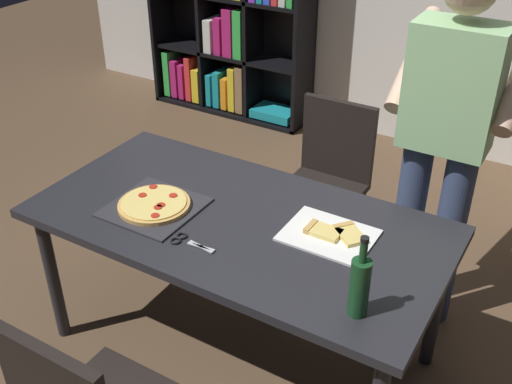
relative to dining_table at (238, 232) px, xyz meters
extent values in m
plane|color=brown|center=(0.00, 0.00, -0.68)|extent=(12.00, 12.00, 0.00)
cube|color=#232328|center=(0.00, 0.00, 0.05)|extent=(1.76, 0.90, 0.04)
cylinder|color=#232328|center=(-0.80, -0.37, -0.32)|extent=(0.06, 0.06, 0.71)
cylinder|color=#232328|center=(-0.80, 0.37, -0.32)|extent=(0.06, 0.06, 0.71)
cylinder|color=#232328|center=(0.80, 0.37, -0.32)|extent=(0.06, 0.06, 0.71)
cube|color=black|center=(0.00, 0.85, -0.25)|extent=(0.42, 0.42, 0.04)
cube|color=black|center=(0.00, 1.04, 0.00)|extent=(0.42, 0.04, 0.45)
cylinder|color=black|center=(-0.18, 0.67, -0.47)|extent=(0.04, 0.04, 0.41)
cylinder|color=black|center=(0.18, 0.67, -0.47)|extent=(0.04, 0.04, 0.41)
cylinder|color=black|center=(-0.18, 1.03, -0.47)|extent=(0.04, 0.04, 0.41)
cylinder|color=black|center=(0.18, 1.03, -0.47)|extent=(0.04, 0.04, 0.41)
cube|color=black|center=(-0.87, 2.35, 0.30)|extent=(0.03, 0.35, 1.95)
cube|color=black|center=(-1.56, 2.35, -0.66)|extent=(1.40, 0.35, 0.03)
cube|color=black|center=(-1.56, 2.35, -0.18)|extent=(1.34, 0.29, 0.03)
cube|color=black|center=(-1.33, 2.35, 0.30)|extent=(0.03, 0.29, 1.89)
cube|color=green|center=(-2.16, 2.33, -0.43)|extent=(0.06, 0.22, 0.40)
cube|color=#B21E66|center=(-2.08, 2.33, -0.47)|extent=(0.06, 0.22, 0.33)
cube|color=#B21E66|center=(-2.00, 2.33, -0.48)|extent=(0.05, 0.22, 0.31)
cube|color=red|center=(-1.93, 2.33, -0.44)|extent=(0.05, 0.22, 0.39)
cube|color=yellow|center=(-1.85, 2.33, -0.49)|extent=(0.07, 0.22, 0.29)
cube|color=teal|center=(-1.71, 2.33, -0.50)|extent=(0.05, 0.22, 0.27)
cube|color=teal|center=(-1.64, 2.33, -0.48)|extent=(0.06, 0.22, 0.31)
cube|color=orange|center=(-1.56, 2.33, -0.50)|extent=(0.05, 0.22, 0.27)
cube|color=yellow|center=(-1.48, 2.33, -0.45)|extent=(0.06, 0.22, 0.37)
cube|color=olive|center=(-1.40, 2.33, -0.43)|extent=(0.07, 0.22, 0.40)
cube|color=teal|center=(-1.11, 2.33, -0.60)|extent=(0.36, 0.25, 0.07)
cube|color=silver|center=(-1.70, 2.33, -0.03)|extent=(0.07, 0.22, 0.27)
cube|color=#B21E66|center=(-1.61, 2.33, -0.01)|extent=(0.06, 0.22, 0.30)
cube|color=#B21E66|center=(-1.51, 2.33, 0.03)|extent=(0.08, 0.22, 0.38)
cube|color=green|center=(-1.41, 2.33, 0.03)|extent=(0.08, 0.22, 0.39)
cylinder|color=#38476B|center=(0.74, 0.70, -0.20)|extent=(0.14, 0.14, 0.95)
cylinder|color=#38476B|center=(0.54, 0.70, -0.20)|extent=(0.14, 0.14, 0.95)
cube|color=#99CC8C|center=(0.64, 0.70, 0.55)|extent=(0.38, 0.22, 0.55)
cylinder|color=#E0B293|center=(0.41, 0.88, 0.57)|extent=(0.09, 0.50, 0.39)
cube|color=#2D2D33|center=(-0.35, -0.12, 0.08)|extent=(0.37, 0.37, 0.01)
cylinder|color=tan|center=(-0.35, -0.12, 0.09)|extent=(0.31, 0.31, 0.02)
cylinder|color=#EACC6B|center=(-0.35, -0.12, 0.10)|extent=(0.28, 0.28, 0.01)
cylinder|color=#B22819|center=(-0.31, -0.15, 0.11)|extent=(0.04, 0.04, 0.00)
cylinder|color=#B22819|center=(-0.31, -0.04, 0.11)|extent=(0.04, 0.04, 0.00)
cylinder|color=#B22819|center=(-0.31, -0.13, 0.11)|extent=(0.04, 0.04, 0.00)
cylinder|color=#B22819|center=(-0.43, -0.03, 0.11)|extent=(0.04, 0.04, 0.00)
cylinder|color=#B22819|center=(-0.42, -0.11, 0.11)|extent=(0.04, 0.04, 0.00)
cylinder|color=#B22819|center=(-0.28, -0.20, 0.11)|extent=(0.04, 0.04, 0.00)
cube|color=white|center=(0.39, 0.08, 0.08)|extent=(0.36, 0.28, 0.01)
cube|color=#EACC6B|center=(0.46, 0.11, 0.09)|extent=(0.17, 0.16, 0.02)
cube|color=tan|center=(0.42, 0.14, 0.09)|extent=(0.08, 0.09, 0.02)
cube|color=#EACC6B|center=(0.36, 0.07, 0.09)|extent=(0.14, 0.09, 0.02)
cube|color=tan|center=(0.30, 0.07, 0.09)|extent=(0.03, 0.09, 0.02)
cylinder|color=#194723|center=(0.66, -0.28, 0.18)|extent=(0.07, 0.07, 0.22)
cylinder|color=#194723|center=(0.66, -0.28, 0.33)|extent=(0.03, 0.03, 0.08)
cylinder|color=black|center=(0.66, -0.28, 0.38)|extent=(0.03, 0.03, 0.02)
cube|color=silver|center=(-0.01, -0.25, 0.08)|extent=(0.12, 0.02, 0.01)
cube|color=silver|center=(-0.01, -0.25, 0.08)|extent=(0.12, 0.03, 0.01)
torus|color=black|center=(-0.12, -0.23, 0.08)|extent=(0.04, 0.04, 0.01)
torus|color=black|center=(-0.12, -0.27, 0.08)|extent=(0.04, 0.04, 0.01)
camera|label=1|loc=(1.17, -1.81, 1.52)|focal=43.19mm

